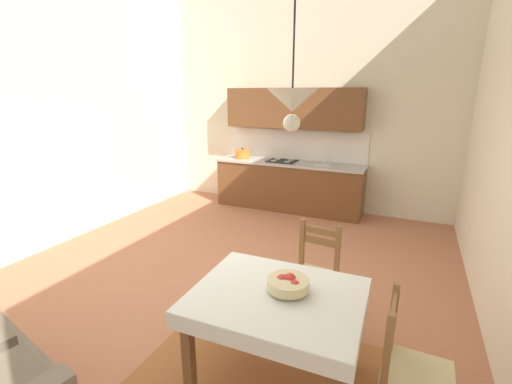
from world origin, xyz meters
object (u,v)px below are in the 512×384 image
pendant_lamp (292,102)px  dining_table (277,310)px  fruit_bowl (288,284)px  kitchen_cabinetry (289,164)px  dining_chair_window_side (410,372)px  dining_chair_kitchen_side (313,275)px

pendant_lamp → dining_table: bearing=-105.8°
dining_table → fruit_bowl: bearing=47.4°
fruit_bowl → pendant_lamp: (-0.03, 0.05, 1.25)m
kitchen_cabinetry → dining_chair_window_side: kitchen_cabinetry is taller
kitchen_cabinetry → fruit_bowl: kitchen_cabinetry is taller
dining_table → pendant_lamp: bearing=74.2°
dining_chair_window_side → kitchen_cabinetry: bearing=118.8°
fruit_bowl → dining_chair_kitchen_side: bearing=92.4°
fruit_bowl → pendant_lamp: size_ratio=0.37×
dining_chair_kitchen_side → dining_chair_window_side: same height
kitchen_cabinetry → dining_chair_kitchen_side: (1.31, -3.05, -0.41)m
dining_table → pendant_lamp: pendant_lamp is taller
dining_table → dining_chair_window_side: (0.90, -0.01, -0.17)m
dining_chair_kitchen_side → fruit_bowl: dining_chair_kitchen_side is taller
kitchen_cabinetry → fruit_bowl: bearing=-70.9°
pendant_lamp → fruit_bowl: bearing=-64.1°
dining_table → dining_chair_window_side: 0.91m
dining_chair_window_side → pendant_lamp: pendant_lamp is taller
dining_chair_window_side → fruit_bowl: size_ratio=3.10×
kitchen_cabinetry → pendant_lamp: (1.32, -3.84, 1.20)m
dining_chair_kitchen_side → fruit_bowl: bearing=-87.6°
fruit_bowl → dining_table: bearing=-132.6°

